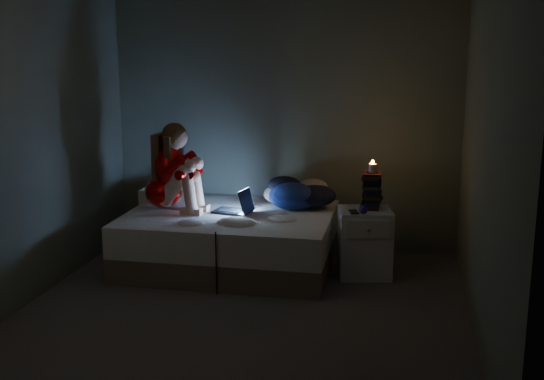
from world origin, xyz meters
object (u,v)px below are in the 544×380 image
(laptop, at_px, (232,200))
(phone, at_px, (351,211))
(candle, at_px, (372,170))
(nightstand, at_px, (364,243))
(bed, at_px, (230,240))
(woman, at_px, (163,166))

(laptop, bearing_deg, phone, 4.34)
(candle, relative_size, phone, 0.57)
(candle, bearing_deg, nightstand, -127.27)
(nightstand, bearing_deg, laptop, 168.49)
(bed, xyz_separation_m, candle, (1.34, 0.06, 0.72))
(candle, distance_m, phone, 0.43)
(woman, distance_m, phone, 1.85)
(nightstand, xyz_separation_m, phone, (-0.12, -0.11, 0.32))
(laptop, distance_m, candle, 1.36)
(nightstand, height_order, candle, candle)
(laptop, height_order, phone, laptop)
(nightstand, bearing_deg, bed, 169.19)
(bed, distance_m, candle, 1.52)
(laptop, relative_size, candle, 4.41)
(bed, height_order, woman, woman)
(woman, relative_size, nightstand, 1.37)
(laptop, xyz_separation_m, candle, (1.32, 0.05, 0.33))
(candle, bearing_deg, phone, -134.21)
(laptop, relative_size, phone, 2.52)
(woman, bearing_deg, bed, 8.28)
(woman, bearing_deg, candle, 9.30)
(woman, xyz_separation_m, phone, (1.82, -0.10, -0.33))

